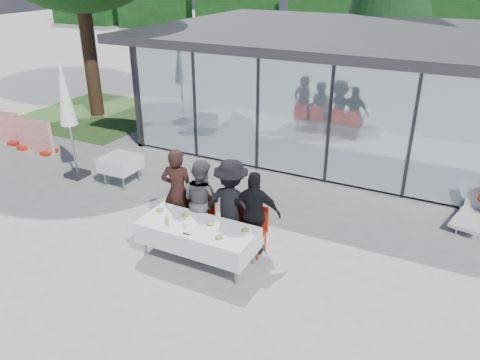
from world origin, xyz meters
name	(u,v)px	position (x,y,z in m)	size (l,w,h in m)	color
ground	(213,250)	(0.00, 0.00, 0.00)	(90.00, 90.00, 0.00)	gray
pavilion	(403,74)	(2.00, 8.16, 2.15)	(14.80, 8.80, 3.44)	gray
treeline	(392,12)	(-2.00, 28.00, 2.20)	(62.50, 2.00, 4.40)	#103312
dining_table	(198,235)	(-0.08, -0.41, 0.54)	(2.26, 0.96, 0.75)	silver
diner_a	(178,192)	(-0.98, 0.31, 0.93)	(0.68, 0.68, 1.87)	black
diner_chair_a	(180,208)	(-0.98, 0.34, 0.54)	(0.44, 0.44, 0.97)	#AF1E0B
diner_b	(202,200)	(-0.41, 0.31, 0.87)	(0.85, 0.85, 1.74)	#4B4B4B
diner_chair_b	(203,214)	(-0.41, 0.34, 0.54)	(0.44, 0.44, 0.97)	#AF1E0B
diner_c	(231,205)	(0.26, 0.31, 0.93)	(1.21, 1.21, 1.87)	black
diner_chair_c	(232,222)	(0.26, 0.34, 0.54)	(0.44, 0.44, 0.97)	#AF1E0B
diner_d	(255,214)	(0.77, 0.31, 0.86)	(1.01, 1.01, 1.72)	black
diner_chair_d	(255,227)	(0.77, 0.34, 0.54)	(0.44, 0.44, 0.97)	#AF1E0B
plate_a	(160,210)	(-1.02, -0.28, 0.78)	(0.23, 0.23, 0.07)	white
plate_b	(185,215)	(-0.46, -0.22, 0.78)	(0.23, 0.23, 0.07)	white
plate_c	(211,224)	(0.14, -0.29, 0.78)	(0.23, 0.23, 0.07)	white
plate_d	(245,230)	(0.82, -0.20, 0.78)	(0.23, 0.23, 0.07)	white
plate_extra	(219,238)	(0.51, -0.63, 0.78)	(0.23, 0.23, 0.07)	white
juice_bottle	(167,221)	(-0.61, -0.62, 0.83)	(0.06, 0.06, 0.15)	#7FAC47
drinking_glasses	(185,224)	(-0.26, -0.55, 0.80)	(0.07, 0.07, 0.10)	silver
folded_eyeglasses	(186,234)	(-0.09, -0.77, 0.76)	(0.14, 0.03, 0.01)	black
spare_table_left	(121,163)	(-3.66, 1.64, 0.55)	(0.86, 0.86, 0.74)	silver
market_umbrella	(66,103)	(-5.02, 1.43, 2.01)	(0.50, 0.50, 3.00)	black
lounger	(475,212)	(4.56, 3.56, 0.26)	(0.88, 1.43, 0.72)	silver
grass_patch	(98,114)	(-8.50, 6.00, 0.01)	(5.00, 5.00, 0.02)	#385926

